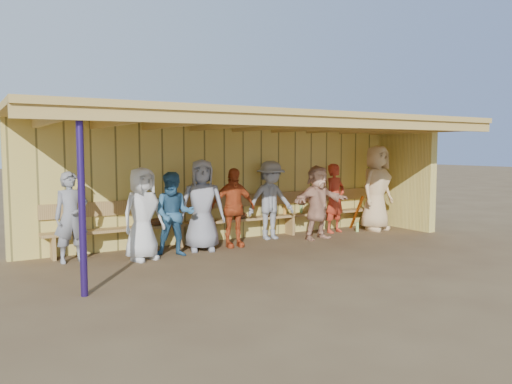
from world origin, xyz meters
TOP-DOWN VIEW (x-y plane):
  - ground at (0.00, 0.00)m, footprint 90.00×90.00m
  - player_a at (-3.36, 0.69)m, footprint 0.57×0.39m
  - player_b at (-2.28, 0.26)m, footprint 0.88×0.70m
  - player_c at (-1.72, 0.27)m, footprint 0.89×0.81m
  - player_d at (-0.43, 0.49)m, footprint 0.93×0.47m
  - player_e at (0.63, 0.81)m, footprint 1.09×0.67m
  - player_f at (1.47, 0.32)m, footprint 1.47×0.59m
  - player_g at (2.32, 0.78)m, footprint 0.63×0.48m
  - player_h at (3.36, 0.54)m, footprint 1.07×0.81m
  - player_extra at (-1.09, 0.47)m, footprint 0.96×0.77m
  - dugout_structure at (0.39, 0.69)m, footprint 8.80×3.20m
  - bench at (0.00, 1.12)m, footprint 7.60×0.34m
  - dugout_equipment at (-0.34, 0.99)m, footprint 5.62×0.62m

SIDE VIEW (x-z plane):
  - ground at x=0.00m, z-range 0.00..0.00m
  - dugout_equipment at x=-0.34m, z-range 0.09..0.89m
  - bench at x=0.00m, z-range 0.06..0.99m
  - player_c at x=-1.72m, z-range 0.00..1.48m
  - player_a at x=-3.36m, z-range 0.00..1.51m
  - player_d at x=-0.43m, z-range 0.00..1.52m
  - player_f at x=1.47m, z-range 0.00..1.54m
  - player_g at x=2.32m, z-range 0.00..1.55m
  - player_b at x=-2.28m, z-range 0.00..1.58m
  - player_e at x=0.63m, z-range 0.00..1.63m
  - player_extra at x=-1.09m, z-range 0.00..1.69m
  - player_h at x=3.36m, z-range 0.00..1.96m
  - dugout_structure at x=0.39m, z-range 0.44..2.94m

